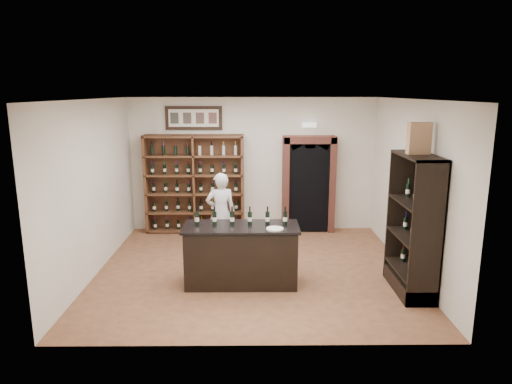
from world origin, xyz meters
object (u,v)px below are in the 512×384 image
wine_shelf (195,184)px  wine_crate (419,138)px  side_cabinet (414,246)px  tasting_counter (241,255)px  shopkeeper (221,213)px  counter_bottle_0 (197,218)px

wine_shelf → wine_crate: bearing=-40.1°
side_cabinet → wine_shelf: bearing=139.8°
tasting_counter → shopkeeper: shopkeeper is taller
counter_bottle_0 → wine_crate: bearing=-5.7°
tasting_counter → counter_bottle_0: bearing=173.8°
wine_crate → tasting_counter: bearing=171.7°
tasting_counter → side_cabinet: 2.75m
side_cabinet → wine_crate: wine_crate is taller
side_cabinet → shopkeeper: bearing=149.5°
tasting_counter → wine_crate: (2.69, -0.26, 1.95)m
wine_shelf → counter_bottle_0: 2.88m
shopkeeper → tasting_counter: bearing=95.1°
tasting_counter → wine_crate: wine_crate is taller
wine_shelf → shopkeeper: bearing=-64.1°
side_cabinet → shopkeeper: side_cabinet is taller
side_cabinet → counter_bottle_0: bearing=173.7°
wine_shelf → wine_crate: 5.13m
tasting_counter → wine_shelf: bearing=110.6°
wine_shelf → side_cabinet: size_ratio=1.00×
tasting_counter → wine_crate: bearing=-5.6°
counter_bottle_0 → shopkeeper: size_ratio=0.19×
side_cabinet → shopkeeper: size_ratio=1.38×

